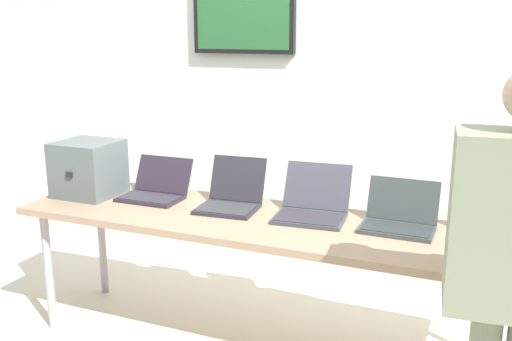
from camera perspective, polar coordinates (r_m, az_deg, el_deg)
back_wall at (r=3.92m, az=7.28°, el=8.98°), size 8.00×0.11×2.79m
workbench at (r=3.01m, az=1.26°, el=-5.88°), size 2.77×0.70×0.76m
equipment_box at (r=3.54m, az=-16.39°, el=0.21°), size 0.34×0.34×0.33m
laptop_station_0 at (r=3.41m, az=-10.02°, el=-1.84°), size 0.36×0.33×0.22m
laptop_station_1 at (r=3.18m, az=-2.49°, el=-2.67°), size 0.35×0.38×0.26m
laptop_station_2 at (r=3.05m, az=5.66°, el=-3.51°), size 0.39×0.42×0.25m
laptop_station_3 at (r=2.94m, az=14.10°, el=-4.61°), size 0.36×0.31×0.23m
laptop_station_4 at (r=2.89m, az=23.59°, el=-5.62°), size 0.32×0.31×0.25m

